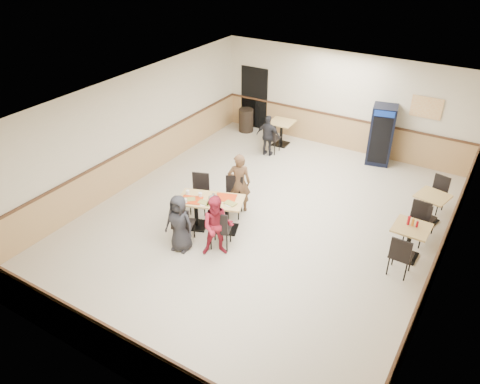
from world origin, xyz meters
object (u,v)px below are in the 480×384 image
Objects in this scene: side_table_far at (431,204)px; back_table at (281,129)px; diner_woman_left at (179,223)px; diner_woman_right at (217,226)px; pepsi_cooler at (381,135)px; diner_man_opposite at (239,183)px; side_table_near at (410,237)px; main_table at (211,209)px; lone_diner at (268,136)px; trash_bin at (246,120)px.

side_table_far is 5.44m from back_table.
diner_woman_right is at bearing 12.18° from diner_woman_left.
diner_man_opposite is at bearing -128.19° from pepsi_cooler.
diner_woman_right is 1.82× the size of side_table_near.
diner_woman_left is 2.04m from diner_man_opposite.
diner_woman_right is 1.81m from diner_man_opposite.
main_table is at bearing 98.87° from diner_woman_right.
side_table_far is 0.47× the size of pepsi_cooler.
pepsi_cooler reaches higher than diner_man_opposite.
back_table is at bearing 70.09° from diner_woman_right.
pepsi_cooler is at bearing -163.94° from lone_diner.
diner_woman_left is 6.71m from trash_bin.
side_table_near is 6.17m from back_table.
trash_bin is (-2.25, 5.35, -0.14)m from main_table.
diner_woman_left is 0.94× the size of diner_woman_right.
side_table_far is (4.30, 2.94, -0.04)m from main_table.
lone_diner is 0.90m from back_table.
side_table_near is 7.62m from trash_bin.
diner_woman_right is at bearing 99.23° from lone_diner.
diner_man_opposite is 1.98× the size of side_table_near.
diner_woman_left is at bearing 50.93° from diner_man_opposite.
main_table reaches higher than back_table.
side_table_far is at bearing -22.34° from back_table.
back_table is at bearing 87.76° from diner_woman_left.
lone_diner is (-0.87, 3.11, -0.13)m from diner_man_opposite.
side_table_near is 4.53m from pepsi_cooler.
main_table is 4.18m from lone_diner.
diner_woman_right reaches higher than side_table_far.
side_table_far is 1.06× the size of back_table.
pepsi_cooler is (2.16, 4.39, 0.11)m from diner_man_opposite.
trash_bin is at bearing -92.45° from diner_man_opposite.
diner_woman_right is 5.16m from side_table_far.
pepsi_cooler is (-1.91, 4.09, 0.36)m from side_table_near.
lone_diner is at bearing -169.09° from pepsi_cooler.
diner_man_opposite reaches higher than side_table_far.
diner_man_opposite is at bearing 74.28° from diner_woman_left.
diner_woman_left reaches higher than back_table.
trash_bin is at bearing 159.73° from side_table_far.
trash_bin is at bearing 147.89° from side_table_near.
diner_woman_left is 1.72× the size of side_table_near.
lone_diner is at bearing 80.04° from main_table.
pepsi_cooler reaches higher than lone_diner.
main_table reaches higher than side_table_near.
side_table_near is 0.94× the size of side_table_far.
main_table is at bearing 50.93° from diner_man_opposite.
diner_woman_left reaches higher than side_table_near.
lone_diner is 5.17m from side_table_far.
lone_diner is 1.64× the size of trash_bin.
diner_woman_right is 6.74m from trash_bin.
back_table is at bearing 157.66° from side_table_far.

